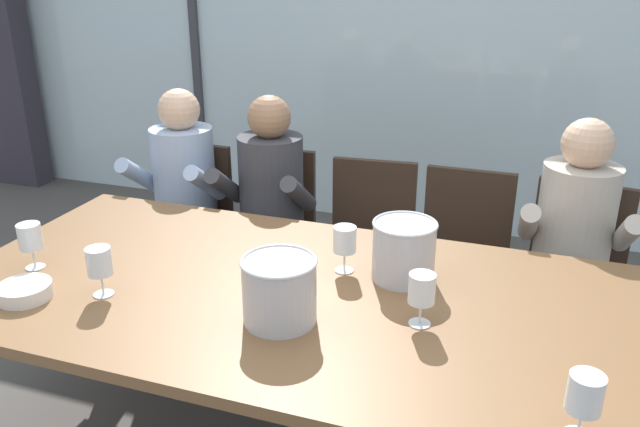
% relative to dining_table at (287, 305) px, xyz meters
% --- Properties ---
extents(ground, '(14.00, 14.00, 0.00)m').
position_rel_dining_table_xyz_m(ground, '(0.00, 1.00, -0.68)').
color(ground, '#4C4742').
extents(window_glass_panel, '(7.60, 0.03, 2.60)m').
position_rel_dining_table_xyz_m(window_glass_panel, '(0.00, 2.50, 0.62)').
color(window_glass_panel, silver).
rests_on(window_glass_panel, ground).
extents(window_mullion_left, '(0.06, 0.06, 2.60)m').
position_rel_dining_table_xyz_m(window_mullion_left, '(-1.71, 2.48, 0.62)').
color(window_mullion_left, '#38383D').
rests_on(window_mullion_left, ground).
extents(hillside_vineyard, '(13.60, 2.40, 1.87)m').
position_rel_dining_table_xyz_m(hillside_vineyard, '(0.00, 5.82, 0.25)').
color(hillside_vineyard, '#386633').
rests_on(hillside_vineyard, ground).
extents(dining_table, '(2.40, 1.20, 0.74)m').
position_rel_dining_table_xyz_m(dining_table, '(0.00, 0.00, 0.00)').
color(dining_table, brown).
rests_on(dining_table, ground).
extents(chair_near_curtain, '(0.44, 0.44, 0.89)m').
position_rel_dining_table_xyz_m(chair_near_curtain, '(-0.97, 0.98, -0.17)').
color(chair_near_curtain, '#332319').
rests_on(chair_near_curtain, ground).
extents(chair_left_of_center, '(0.47, 0.47, 0.89)m').
position_rel_dining_table_xyz_m(chair_left_of_center, '(-0.51, 1.03, -0.17)').
color(chair_left_of_center, '#332319').
rests_on(chair_left_of_center, ground).
extents(chair_center, '(0.47, 0.47, 0.89)m').
position_rel_dining_table_xyz_m(chair_center, '(0.03, 1.01, -0.17)').
color(chair_center, '#332319').
rests_on(chair_center, ground).
extents(chair_right_of_center, '(0.45, 0.45, 0.89)m').
position_rel_dining_table_xyz_m(chair_right_of_center, '(0.49, 1.01, -0.17)').
color(chair_right_of_center, '#332319').
rests_on(chair_right_of_center, ground).
extents(chair_near_window_right, '(0.50, 0.50, 0.89)m').
position_rel_dining_table_xyz_m(chair_near_window_right, '(0.98, 0.99, -0.17)').
color(chair_near_window_right, '#332319').
rests_on(chair_near_window_right, ground).
extents(person_pale_blue_shirt, '(0.46, 0.61, 1.20)m').
position_rel_dining_table_xyz_m(person_pale_blue_shirt, '(-0.95, 0.87, 0.01)').
color(person_pale_blue_shirt, '#9EB2D1').
rests_on(person_pale_blue_shirt, ground).
extents(person_charcoal_jacket, '(0.47, 0.61, 1.20)m').
position_rel_dining_table_xyz_m(person_charcoal_jacket, '(-0.46, 0.87, 0.01)').
color(person_charcoal_jacket, '#38383D').
rests_on(person_charcoal_jacket, ground).
extents(person_beige_jumper, '(0.47, 0.61, 1.20)m').
position_rel_dining_table_xyz_m(person_beige_jumper, '(0.95, 0.87, 0.01)').
color(person_beige_jumper, '#B7AD9E').
rests_on(person_beige_jumper, ground).
extents(ice_bucket_primary, '(0.23, 0.23, 0.22)m').
position_rel_dining_table_xyz_m(ice_bucket_primary, '(0.36, 0.22, 0.17)').
color(ice_bucket_primary, '#B7B7BC').
rests_on(ice_bucket_primary, dining_table).
extents(ice_bucket_secondary, '(0.24, 0.24, 0.21)m').
position_rel_dining_table_xyz_m(ice_bucket_secondary, '(0.05, -0.19, 0.17)').
color(ice_bucket_secondary, '#B7B7BC').
rests_on(ice_bucket_secondary, dining_table).
extents(tasting_bowl, '(0.18, 0.18, 0.05)m').
position_rel_dining_table_xyz_m(tasting_bowl, '(-0.81, -0.34, 0.08)').
color(tasting_bowl, silver).
rests_on(tasting_bowl, dining_table).
extents(wine_glass_by_left_taster, '(0.08, 0.08, 0.17)m').
position_rel_dining_table_xyz_m(wine_glass_by_left_taster, '(0.48, -0.07, 0.18)').
color(wine_glass_by_left_taster, silver).
rests_on(wine_glass_by_left_taster, dining_table).
extents(wine_glass_near_bucket, '(0.08, 0.08, 0.17)m').
position_rel_dining_table_xyz_m(wine_glass_near_bucket, '(-0.94, -0.15, 0.18)').
color(wine_glass_near_bucket, silver).
rests_on(wine_glass_near_bucket, dining_table).
extents(wine_glass_center_pour, '(0.08, 0.08, 0.17)m').
position_rel_dining_table_xyz_m(wine_glass_center_pour, '(0.15, 0.20, 0.18)').
color(wine_glass_center_pour, silver).
rests_on(wine_glass_center_pour, dining_table).
extents(wine_glass_by_right_taster, '(0.08, 0.08, 0.17)m').
position_rel_dining_table_xyz_m(wine_glass_by_right_taster, '(-0.58, -0.24, 0.18)').
color(wine_glass_by_right_taster, silver).
rests_on(wine_glass_by_right_taster, dining_table).
extents(wine_glass_spare_empty, '(0.08, 0.08, 0.17)m').
position_rel_dining_table_xyz_m(wine_glass_spare_empty, '(0.93, -0.45, 0.18)').
color(wine_glass_spare_empty, silver).
rests_on(wine_glass_spare_empty, dining_table).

